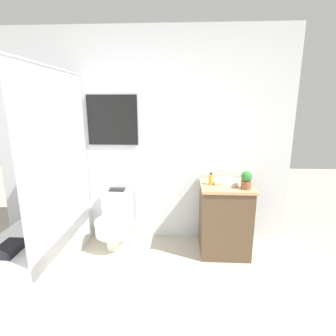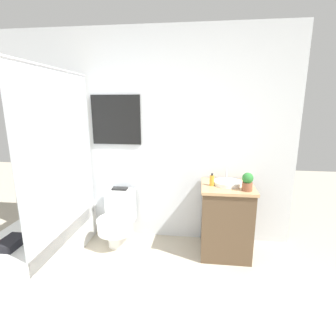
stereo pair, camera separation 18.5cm
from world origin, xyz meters
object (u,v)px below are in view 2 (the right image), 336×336
sink (228,183)px  potted_plant (247,182)px  toilet (118,219)px  soap_bottle (212,180)px  book_on_tank (120,189)px

sink → potted_plant: size_ratio=1.81×
sink → toilet: bearing=179.6°
sink → soap_bottle: 0.18m
toilet → sink: 1.36m
potted_plant → book_on_tank: 1.50m
sink → potted_plant: bearing=-45.5°
toilet → potted_plant: 1.56m
toilet → potted_plant: size_ratio=3.46×
potted_plant → book_on_tank: potted_plant is taller
soap_bottle → potted_plant: (0.35, -0.13, 0.04)m
toilet → sink: bearing=-0.4°
toilet → sink: sink is taller
sink → book_on_tank: sink is taller
toilet → soap_bottle: 1.22m
toilet → book_on_tank: book_on_tank is taller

